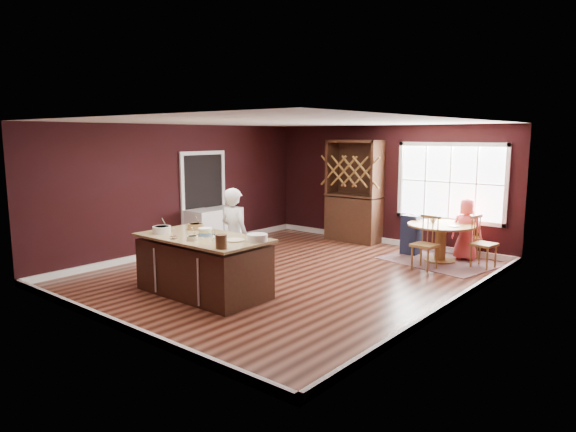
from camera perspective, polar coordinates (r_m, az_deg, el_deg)
The scene contains 27 objects.
room_shell at distance 9.04m, azimuth 0.17°, elevation 1.83°, with size 7.00×7.00×7.00m.
window at distance 11.26m, azimuth 17.59°, elevation 3.58°, with size 2.36×0.10×1.66m, color white, non-canonical shape.
doorway at distance 11.58m, azimuth -9.34°, elevation 1.65°, with size 0.08×1.26×2.13m, color white, non-canonical shape.
kitchen_island at distance 8.18m, azimuth -9.40°, elevation -5.56°, with size 2.14×1.12×0.92m.
dining_table at distance 10.53m, azimuth 16.62°, elevation -2.03°, with size 1.29×1.29×0.75m.
baker at distance 8.68m, azimuth -5.98°, elevation -2.17°, with size 0.59×0.39×1.61m, color silver.
layer_cake at distance 8.11m, azimuth -9.18°, elevation -1.76°, with size 0.30×0.30×0.12m, color white, non-canonical shape.
bowl_blue at distance 8.46m, azimuth -13.85°, elevation -1.49°, with size 0.29×0.29×0.11m, color white.
bowl_yellow at distance 8.68m, azimuth -10.24°, elevation -1.16°, with size 0.26×0.26×0.10m, color #AC814C.
bowl_pink at distance 7.97m, azimuth -12.60°, elevation -2.30°, with size 0.14×0.14×0.05m, color silver.
bowl_olive at distance 7.79m, azimuth -10.57°, elevation -2.43°, with size 0.17×0.17×0.07m, color beige.
drinking_glass at distance 7.73m, azimuth -8.35°, elevation -2.16°, with size 0.07×0.07×0.15m, color white.
dinner_plate at distance 7.67m, azimuth -5.94°, elevation -2.69°, with size 0.30×0.30×0.02m, color #E7E4C4.
white_tub at distance 7.61m, azimuth -3.44°, elevation -2.41°, with size 0.31×0.31×0.11m, color white.
stoneware_crock at distance 7.16m, azimuth -7.43°, elevation -2.83°, with size 0.16×0.16×0.19m, color #493519.
rug at distance 10.64m, azimuth 16.49°, elevation -4.82°, with size 2.05×1.58×0.01m, color brown.
chair_east at distance 10.29m, azimuth 20.96°, elevation -2.70°, with size 0.42×0.40×1.00m, color brown, non-canonical shape.
chair_south at distance 9.84m, azimuth 14.96°, elevation -2.88°, with size 0.43×0.40×1.01m, color brown, non-canonical shape.
chair_north at distance 11.10m, azimuth 19.67°, elevation -2.05°, with size 0.38×0.36×0.91m, color brown, non-canonical shape.
seated_woman at distance 10.81m, azimuth 19.20°, elevation -1.40°, with size 0.61×0.40×1.24m, color #E3484E.
high_chair at distance 11.06m, azimuth 13.55°, elevation -1.92°, with size 0.35×0.35×0.87m, color black, non-canonical shape.
toddler at distance 11.10m, azimuth 13.84°, elevation 0.08°, with size 0.18×0.14×0.26m, color #8CA5BF, non-canonical shape.
table_plate at distance 10.30m, azimuth 17.97°, elevation -1.07°, with size 0.21×0.21×0.02m, color beige.
table_cup at distance 10.67m, azimuth 15.81°, elevation -0.40°, with size 0.13×0.13×0.10m, color white.
hutch at distance 12.07m, azimuth 7.34°, elevation 2.75°, with size 1.29×0.54×2.37m, color #3D2411.
washer at distance 11.21m, azimuth -9.39°, elevation -1.59°, with size 0.61×0.59×0.89m, color white.
dryer at distance 11.63m, azimuth -7.01°, elevation -1.18°, with size 0.60×0.58×0.88m, color white.
Camera 1 is at (5.71, -6.93, 2.47)m, focal length 32.00 mm.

